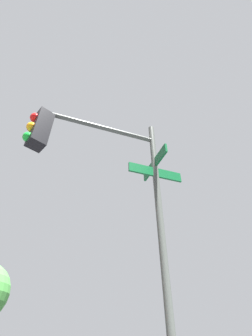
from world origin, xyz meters
TOP-DOWN VIEW (x-y plane):
  - traffic_signal_near at (-6.66, -5.69)m, footprint 1.50×2.78m

SIDE VIEW (x-z plane):
  - traffic_signal_near at x=-6.66m, z-range 1.04..6.06m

